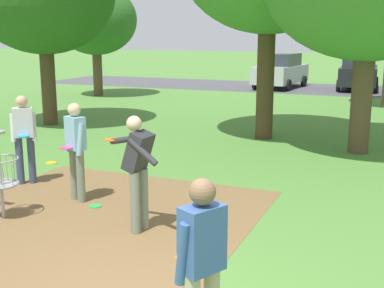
# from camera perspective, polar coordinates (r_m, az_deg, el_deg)

# --- Properties ---
(dirt_tee_pad) EXTENTS (4.85, 5.07, 0.01)m
(dirt_tee_pad) POSITION_cam_1_polar(r_m,az_deg,el_deg) (8.12, -11.29, -8.35)
(dirt_tee_pad) COLOR brown
(dirt_tee_pad) RESTS_ON ground
(player_foreground_watching) EXTENTS (1.08, 0.56, 1.71)m
(player_foreground_watching) POSITION_cam_1_polar(r_m,az_deg,el_deg) (7.28, -6.15, -2.47)
(player_foreground_watching) COLOR slate
(player_foreground_watching) RESTS_ON ground
(player_throwing) EXTENTS (0.47, 0.45, 1.71)m
(player_throwing) POSITION_cam_1_polar(r_m,az_deg,el_deg) (10.12, -18.43, 1.03)
(player_throwing) COLOR #384260
(player_throwing) RESTS_ON ground
(player_waiting_left) EXTENTS (0.45, 0.49, 1.71)m
(player_waiting_left) POSITION_cam_1_polar(r_m,az_deg,el_deg) (4.28, 1.12, -13.49)
(player_waiting_left) COLOR tan
(player_waiting_left) RESTS_ON ground
(player_waiting_right) EXTENTS (0.49, 0.45, 1.71)m
(player_waiting_right) POSITION_cam_1_polar(r_m,az_deg,el_deg) (8.80, -12.97, -0.26)
(player_waiting_right) COLOR slate
(player_waiting_right) RESTS_ON ground
(frisbee_mid_grass) EXTENTS (0.22, 0.22, 0.02)m
(frisbee_mid_grass) POSITION_cam_1_polar(r_m,az_deg,el_deg) (8.69, -10.86, -6.88)
(frisbee_mid_grass) COLOR green
(frisbee_mid_grass) RESTS_ON ground
(frisbee_far_left) EXTENTS (0.25, 0.25, 0.02)m
(frisbee_far_left) POSITION_cam_1_polar(r_m,az_deg,el_deg) (11.77, -15.59, -2.06)
(frisbee_far_left) COLOR gold
(frisbee_far_left) RESTS_ON ground
(tree_near_right) EXTENTS (3.78, 3.78, 5.11)m
(tree_near_right) POSITION_cam_1_polar(r_m,az_deg,el_deg) (24.23, -10.82, 13.59)
(tree_near_right) COLOR brown
(tree_near_right) RESTS_ON ground
(parking_lot_strip) EXTENTS (36.00, 6.00, 0.01)m
(parking_lot_strip) POSITION_cam_1_polar(r_m,az_deg,el_deg) (27.56, 18.18, 5.77)
(parking_lot_strip) COLOR #4C4C51
(parking_lot_strip) RESTS_ON ground
(parked_car_leftmost) EXTENTS (2.34, 4.38, 1.84)m
(parked_car_leftmost) POSITION_cam_1_polar(r_m,az_deg,el_deg) (27.79, 9.97, 8.14)
(parked_car_leftmost) COLOR #B2B7BC
(parked_car_leftmost) RESTS_ON ground
(parked_car_center_left) EXTENTS (2.14, 4.28, 1.84)m
(parked_car_center_left) POSITION_cam_1_polar(r_m,az_deg,el_deg) (27.90, 18.30, 7.73)
(parked_car_center_left) COLOR black
(parked_car_center_left) RESTS_ON ground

